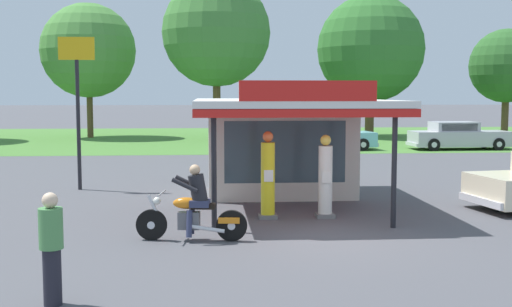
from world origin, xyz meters
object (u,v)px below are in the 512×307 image
at_px(parked_car_back_row_far_left, 326,137).
at_px(roadside_pole_sign, 77,86).
at_px(bystander_leaning_by_kiosk, 51,246).
at_px(motorcycle_with_rider, 193,209).
at_px(bystander_strolling_foreground, 295,151).
at_px(gas_pump_nearside, 268,178).
at_px(gas_pump_offside, 325,180).
at_px(parked_car_back_row_far_right, 459,136).

bearing_deg(parked_car_back_row_far_left, roadside_pole_sign, -128.10).
height_order(parked_car_back_row_far_left, bystander_leaning_by_kiosk, bystander_leaning_by_kiosk).
xyz_separation_m(motorcycle_with_rider, roadside_pole_sign, (-3.71, 7.26, 2.59)).
bearing_deg(bystander_strolling_foreground, parked_car_back_row_far_left, 73.36).
height_order(motorcycle_with_rider, bystander_leaning_by_kiosk, bystander_leaning_by_kiosk).
bearing_deg(gas_pump_nearside, bystander_leaning_by_kiosk, -121.17).
bearing_deg(parked_car_back_row_far_left, gas_pump_offside, -100.77).
height_order(parked_car_back_row_far_left, bystander_strolling_foreground, bystander_strolling_foreground).
distance_m(bystander_leaning_by_kiosk, bystander_strolling_foreground, 14.78).
distance_m(parked_car_back_row_far_right, bystander_strolling_foreground, 14.74).
relative_size(bystander_leaning_by_kiosk, roadside_pole_sign, 0.34).
height_order(motorcycle_with_rider, parked_car_back_row_far_right, motorcycle_with_rider).
xyz_separation_m(parked_car_back_row_far_right, bystander_leaning_by_kiosk, (-15.79, -24.21, 0.16)).
bearing_deg(motorcycle_with_rider, parked_car_back_row_far_right, 55.73).
xyz_separation_m(motorcycle_with_rider, parked_car_back_row_far_left, (6.62, 20.45, 0.03)).
height_order(gas_pump_offside, bystander_strolling_foreground, gas_pump_offside).
xyz_separation_m(parked_car_back_row_far_left, parked_car_back_row_far_right, (7.24, -0.10, 0.01)).
bearing_deg(roadside_pole_sign, bystander_strolling_foreground, 20.16).
xyz_separation_m(gas_pump_nearside, roadside_pole_sign, (-5.47, 5.05, 2.27)).
bearing_deg(parked_car_back_row_far_left, bystander_leaning_by_kiosk, -109.37).
distance_m(gas_pump_nearside, bystander_strolling_foreground, 7.88).
bearing_deg(gas_pump_offside, gas_pump_nearside, 180.00).
height_order(gas_pump_nearside, parked_car_back_row_far_right, gas_pump_nearside).
height_order(gas_pump_nearside, motorcycle_with_rider, gas_pump_nearside).
distance_m(parked_car_back_row_far_left, bystander_strolling_foreground, 11.01).
relative_size(gas_pump_nearside, bystander_strolling_foreground, 1.20).
height_order(parked_car_back_row_far_right, bystander_leaning_by_kiosk, bystander_leaning_by_kiosk).
xyz_separation_m(gas_pump_offside, bystander_strolling_foreground, (0.32, 7.69, 0.01)).
bearing_deg(bystander_leaning_by_kiosk, motorcycle_with_rider, 63.55).
distance_m(parked_car_back_row_far_right, roadside_pole_sign, 22.06).
xyz_separation_m(parked_car_back_row_far_right, roadside_pole_sign, (-17.58, -13.09, 2.55)).
xyz_separation_m(gas_pump_offside, bystander_leaning_by_kiosk, (-5.08, -6.08, -0.07)).
xyz_separation_m(gas_pump_nearside, parked_car_back_row_far_left, (4.87, 18.24, -0.29)).
relative_size(gas_pump_nearside, parked_car_back_row_far_left, 0.39).
relative_size(gas_pump_offside, bystander_strolling_foreground, 1.14).
relative_size(gas_pump_nearside, bystander_leaning_by_kiosk, 1.30).
relative_size(motorcycle_with_rider, parked_car_back_row_far_right, 0.42).
bearing_deg(bystander_strolling_foreground, motorcycle_with_rider, -109.33).
bearing_deg(bystander_strolling_foreground, gas_pump_nearside, -102.61).
bearing_deg(parked_car_back_row_far_left, motorcycle_with_rider, -107.95).
height_order(gas_pump_offside, bystander_leaning_by_kiosk, gas_pump_offside).
bearing_deg(parked_car_back_row_far_left, parked_car_back_row_far_right, -0.78).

